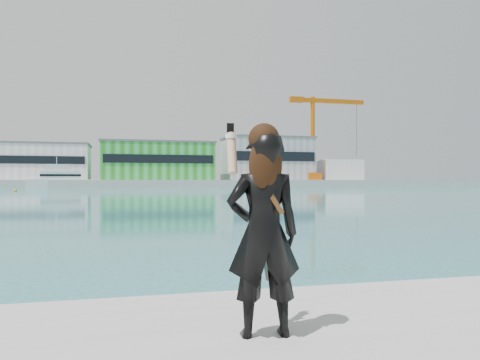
% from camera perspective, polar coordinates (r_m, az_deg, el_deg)
% --- Properties ---
extents(far_quay, '(320.00, 40.00, 2.00)m').
position_cam_1_polar(far_quay, '(133.72, -13.55, -0.41)').
color(far_quay, '#9E9E99').
rests_on(far_quay, ground).
extents(warehouse_white, '(24.48, 15.35, 9.50)m').
position_cam_1_polar(warehouse_white, '(133.34, -23.04, 2.06)').
color(warehouse_white, silver).
rests_on(warehouse_white, far_quay).
extents(warehouse_green, '(30.60, 16.36, 10.50)m').
position_cam_1_polar(warehouse_green, '(132.14, -10.06, 2.30)').
color(warehouse_green, '#258220').
rests_on(warehouse_green, far_quay).
extents(warehouse_grey_right, '(25.50, 15.35, 12.50)m').
position_cam_1_polar(warehouse_grey_right, '(138.26, 3.30, 2.61)').
color(warehouse_grey_right, gray).
rests_on(warehouse_grey_right, far_quay).
extents(ancillary_shed, '(12.00, 10.00, 6.00)m').
position_cam_1_polar(ancillary_shed, '(144.51, 11.89, 1.20)').
color(ancillary_shed, silver).
rests_on(ancillary_shed, far_quay).
extents(dock_crane, '(23.00, 4.00, 24.00)m').
position_cam_1_polar(dock_crane, '(137.77, 9.32, 5.46)').
color(dock_crane, '#D85E0C').
rests_on(dock_crane, far_quay).
extents(flagpole_right, '(1.28, 0.16, 8.00)m').
position_cam_1_polar(flagpole_right, '(127.03, -3.47, 2.06)').
color(flagpole_right, silver).
rests_on(flagpole_right, far_quay).
extents(motor_yacht, '(16.18, 6.36, 7.35)m').
position_cam_1_polar(motor_yacht, '(117.05, -20.82, 0.05)').
color(motor_yacht, silver).
rests_on(motor_yacht, ground).
extents(buoy_near, '(0.50, 0.50, 0.50)m').
position_cam_1_polar(buoy_near, '(67.71, 5.76, -1.65)').
color(buoy_near, '#E2A30B').
rests_on(buoy_near, ground).
extents(buoy_far, '(0.50, 0.50, 0.50)m').
position_cam_1_polar(buoy_far, '(88.97, -25.70, -1.26)').
color(buoy_far, '#E2A30B').
rests_on(buoy_far, ground).
extents(woman, '(0.57, 0.41, 1.58)m').
position_cam_1_polar(woman, '(3.44, 2.87, -5.77)').
color(woman, black).
rests_on(woman, near_quay).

